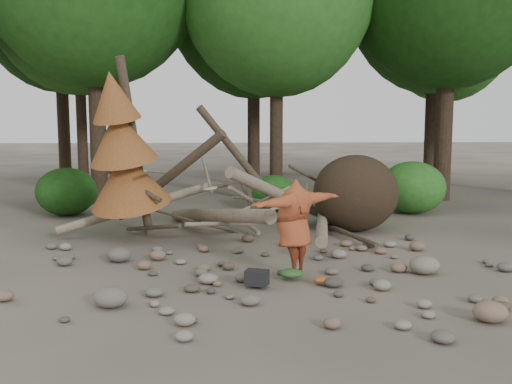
{
  "coord_description": "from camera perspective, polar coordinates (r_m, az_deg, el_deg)",
  "views": [
    {
      "loc": [
        -0.78,
        -10.04,
        2.89
      ],
      "look_at": [
        -0.13,
        1.5,
        1.4
      ],
      "focal_mm": 40.0,
      "sensor_mm": 36.0,
      "label": 1
    }
  ],
  "objects": [
    {
      "name": "dead_conifer",
      "position": [
        13.63,
        -13.14,
        3.88
      ],
      "size": [
        2.06,
        2.16,
        4.35
      ],
      "color": "#4C3F30",
      "rests_on": "ground"
    },
    {
      "name": "backpack",
      "position": [
        9.88,
        0.09,
        -8.88
      ],
      "size": [
        0.45,
        0.37,
        0.26
      ],
      "primitive_type": "cube",
      "rotation": [
        0.0,
        0.0,
        -0.35
      ],
      "color": "black",
      "rests_on": "ground"
    },
    {
      "name": "cloth_green",
      "position": [
        10.38,
        3.58,
        -8.37
      ],
      "size": [
        0.43,
        0.36,
        0.16
      ],
      "primitive_type": "ellipsoid",
      "color": "#2C5B24",
      "rests_on": "ground"
    },
    {
      "name": "ground",
      "position": [
        10.47,
        1.17,
        -8.67
      ],
      "size": [
        120.0,
        120.0,
        0.0
      ],
      "primitive_type": "plane",
      "color": "#514C44",
      "rests_on": "ground"
    },
    {
      "name": "deadfall_pile",
      "position": [
        14.68,
        7.78,
        -0.32
      ],
      "size": [
        8.55,
        5.24,
        3.3
      ],
      "color": "#332619",
      "rests_on": "ground"
    },
    {
      "name": "boulder_mid_left",
      "position": [
        11.96,
        -13.53,
        -6.11
      ],
      "size": [
        0.5,
        0.45,
        0.3
      ],
      "primitive_type": "ellipsoid",
      "color": "#615951",
      "rests_on": "ground"
    },
    {
      "name": "boulder_mid_right",
      "position": [
        11.19,
        16.48,
        -7.02
      ],
      "size": [
        0.57,
        0.51,
        0.34
      ],
      "primitive_type": "ellipsoid",
      "color": "gray",
      "rests_on": "ground"
    },
    {
      "name": "boulder_front_left",
      "position": [
        9.2,
        -14.34,
        -10.13
      ],
      "size": [
        0.54,
        0.48,
        0.32
      ],
      "primitive_type": "ellipsoid",
      "color": "#6D665B",
      "rests_on": "ground"
    },
    {
      "name": "bush_mid",
      "position": [
        18.06,
        1.79,
        -0.08
      ],
      "size": [
        1.4,
        1.4,
        1.12
      ],
      "primitive_type": "ellipsoid",
      "color": "#26631C",
      "rests_on": "ground"
    },
    {
      "name": "bush_left",
      "position": [
        18.0,
        -18.43,
        0.04
      ],
      "size": [
        1.8,
        1.8,
        1.44
      ],
      "primitive_type": "ellipsoid",
      "color": "#1C4E14",
      "rests_on": "ground"
    },
    {
      "name": "boulder_front_right",
      "position": [
        8.97,
        22.39,
        -11.01
      ],
      "size": [
        0.5,
        0.45,
        0.3
      ],
      "primitive_type": "ellipsoid",
      "color": "#846A52",
      "rests_on": "ground"
    },
    {
      "name": "bush_right",
      "position": [
        18.11,
        15.38,
        0.45
      ],
      "size": [
        2.0,
        2.0,
        1.6
      ],
      "primitive_type": "ellipsoid",
      "color": "#307624",
      "rests_on": "ground"
    },
    {
      "name": "cloth_orange",
      "position": [
        10.13,
        6.55,
        -8.98
      ],
      "size": [
        0.28,
        0.23,
        0.1
      ],
      "primitive_type": "ellipsoid",
      "color": "#9D4F1B",
      "rests_on": "ground"
    },
    {
      "name": "frisbee_thrower",
      "position": [
        10.36,
        3.84,
        -3.47
      ],
      "size": [
        2.7,
        1.73,
        1.74
      ],
      "color": "#9A4222",
      "rests_on": "ground"
    }
  ]
}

